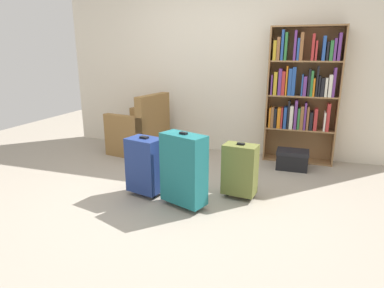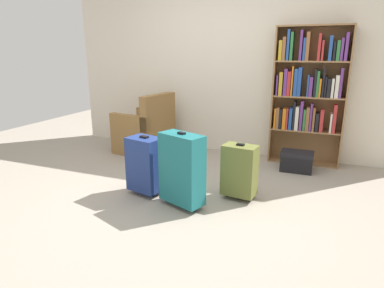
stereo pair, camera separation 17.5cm
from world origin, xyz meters
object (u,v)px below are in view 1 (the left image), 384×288
(armchair, at_px, (140,132))
(mug, at_px, (178,152))
(bookshelf, at_px, (302,90))
(suitcase_teal, at_px, (184,169))
(suitcase_olive, at_px, (240,169))
(suitcase_navy_blue, at_px, (145,165))
(storage_box, at_px, (292,159))

(armchair, xyz_separation_m, mug, (0.58, 0.05, -0.27))
(bookshelf, height_order, suitcase_teal, bookshelf)
(armchair, relative_size, mug, 7.50)
(suitcase_olive, relative_size, suitcase_teal, 0.79)
(bookshelf, height_order, mug, bookshelf)
(armchair, distance_m, suitcase_teal, 1.96)
(suitcase_olive, bearing_deg, suitcase_navy_blue, -165.69)
(bookshelf, height_order, suitcase_navy_blue, bookshelf)
(suitcase_olive, bearing_deg, mug, 134.32)
(storage_box, distance_m, suitcase_teal, 1.79)
(suitcase_teal, height_order, suitcase_navy_blue, suitcase_teal)
(mug, height_order, suitcase_teal, suitcase_teal)
(suitcase_teal, bearing_deg, mug, 113.17)
(suitcase_olive, bearing_deg, suitcase_teal, -141.39)
(bookshelf, bearing_deg, storage_box, -95.78)
(suitcase_olive, bearing_deg, storage_box, 65.83)
(armchair, distance_m, suitcase_navy_blue, 1.57)
(bookshelf, xyz_separation_m, armchair, (-2.26, -0.35, -0.68))
(armchair, distance_m, suitcase_olive, 2.06)
(armchair, bearing_deg, bookshelf, 8.88)
(storage_box, bearing_deg, suitcase_olive, -114.17)
(storage_box, relative_size, suitcase_olive, 0.67)
(storage_box, bearing_deg, armchair, 179.40)
(storage_box, height_order, suitcase_navy_blue, suitcase_navy_blue)
(bookshelf, bearing_deg, armchair, -171.12)
(bookshelf, bearing_deg, suitcase_navy_blue, -130.97)
(storage_box, bearing_deg, suitcase_navy_blue, -137.28)
(armchair, relative_size, suitcase_navy_blue, 1.39)
(suitcase_teal, bearing_deg, armchair, 129.63)
(armchair, bearing_deg, mug, 5.02)
(mug, bearing_deg, bookshelf, 10.20)
(armchair, height_order, suitcase_olive, armchair)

